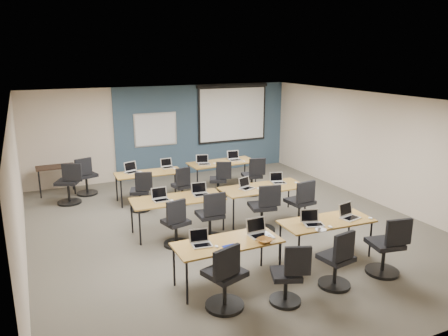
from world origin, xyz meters
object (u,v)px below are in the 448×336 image
laptop_4 (160,197)px  laptop_6 (246,186)px  training_table_front_left (227,245)px  laptop_0 (201,241)px  task_chair_1 (289,280)px  task_chair_8 (141,194)px  training_table_back_left (149,174)px  task_chair_3 (387,251)px  training_table_front_right (327,223)px  task_chair_9 (182,189)px  training_table_back_right (222,163)px  whiteboard (156,130)px  projector_screen (233,110)px  task_chair_11 (253,179)px  laptop_1 (259,231)px  laptop_3 (349,214)px  laptop_7 (278,180)px  laptop_2 (312,221)px  task_chair_7 (301,207)px  task_chair_2 (337,264)px  task_chair_4 (176,227)px  task_chair_6 (264,212)px  laptop_10 (203,162)px  utility_table (56,170)px  laptop_5 (200,192)px  training_table_mid_left (178,200)px  task_chair_0 (225,282)px  spare_chair_b (69,187)px  task_chair_10 (220,183)px  training_table_mid_right (263,189)px  spare_chair_a (86,179)px  laptop_11 (234,158)px  laptop_8 (131,170)px  task_chair_5 (211,220)px

laptop_4 → laptop_6: size_ratio=1.04×
laptop_6 → training_table_front_left: bearing=-142.2°
laptop_0 → laptop_6: (1.99, 2.30, 0.00)m
task_chair_1 → task_chair_8: (-0.97, 4.83, 0.01)m
training_table_back_left → task_chair_1: 5.52m
task_chair_3 → task_chair_8: 5.59m
training_table_front_left → training_table_front_right: same height
task_chair_9 → training_table_back_right: bearing=19.0°
whiteboard → laptop_0: bearing=-100.4°
projector_screen → task_chair_9: size_ratio=2.51×
task_chair_1 → task_chair_3: (1.98, 0.07, 0.04)m
task_chair_11 → laptop_1: bearing=-105.5°
training_table_front_left → laptop_3: (2.44, 0.03, 0.11)m
laptop_7 → task_chair_9: (-1.79, 1.53, -0.40)m
laptop_4 → task_chair_9: laptop_4 is taller
laptop_2 → task_chair_7: size_ratio=0.31×
task_chair_2 → task_chair_4: bearing=116.1°
training_table_back_left → task_chair_6: task_chair_6 is taller
task_chair_7 → laptop_10: size_ratio=3.19×
laptop_2 → laptop_7: laptop_2 is taller
task_chair_8 → utility_table: 2.80m
training_table_front_right → training_table_back_left: bearing=116.9°
laptop_5 → task_chair_7: (1.96, -0.84, -0.36)m
task_chair_2 → task_chair_11: 4.85m
training_table_mid_left → task_chair_2: task_chair_2 is taller
training_table_mid_left → laptop_3: laptop_3 is taller
training_table_front_left → laptop_6: bearing=56.6°
laptop_10 → utility_table: 3.88m
task_chair_0 → laptop_2: 2.13m
whiteboard → spare_chair_b: bearing=-151.7°
training_table_front_left → task_chair_10: size_ratio=1.77×
training_table_mid_right → spare_chair_a: bearing=135.3°
projector_screen → laptop_11: 2.15m
task_chair_2 → task_chair_9: task_chair_2 is taller
training_table_front_right → laptop_8: (-2.40, 4.69, 0.11)m
laptop_0 → task_chair_4: size_ratio=0.31×
laptop_11 → task_chair_11: bearing=-79.2°
training_table_front_right → task_chair_5: size_ratio=1.64×
laptop_4 → laptop_1: bearing=-69.4°
laptop_8 → laptop_10: 1.95m
training_table_front_left → task_chair_4: size_ratio=1.75×
laptop_0 → task_chair_6: bearing=45.5°
task_chair_3 → task_chair_9: bearing=122.4°
task_chair_5 → task_chair_8: task_chair_5 is taller
task_chair_0 → laptop_0: bearing=78.6°
task_chair_5 → task_chair_9: bearing=87.5°
task_chair_5 → laptop_8: size_ratio=3.06×
task_chair_4 → laptop_10: bearing=45.0°
task_chair_8 → task_chair_3: bearing=-40.4°
training_table_mid_right → task_chair_5: (-1.54, -0.63, -0.26)m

